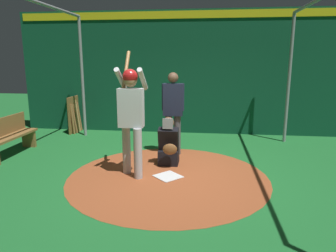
{
  "coord_description": "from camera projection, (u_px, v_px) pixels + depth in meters",
  "views": [
    {
      "loc": [
        5.24,
        0.65,
        2.09
      ],
      "look_at": [
        0.0,
        0.0,
        0.95
      ],
      "focal_mm": 32.9,
      "sensor_mm": 36.0,
      "label": 1
    }
  ],
  "objects": [
    {
      "name": "bat_rack",
      "position": [
        77.0,
        115.0,
        9.14
      ],
      "size": [
        1.06,
        0.18,
        1.05
      ],
      "color": "olive",
      "rests_on": "ground"
    },
    {
      "name": "batter",
      "position": [
        131.0,
        111.0,
        5.44
      ],
      "size": [
        0.68,
        0.49,
        2.25
      ],
      "color": "#B3B3B7",
      "rests_on": "ground"
    },
    {
      "name": "ground_plane",
      "position": [
        168.0,
        177.0,
        5.6
      ],
      "size": [
        25.5,
        25.5,
        0.0
      ],
      "primitive_type": "plane",
      "color": "#1E6B2D"
    },
    {
      "name": "back_wall",
      "position": [
        184.0,
        73.0,
        8.73
      ],
      "size": [
        0.23,
        9.5,
        3.43
      ],
      "color": "#0F472D",
      "rests_on": "ground"
    },
    {
      "name": "bench",
      "position": [
        9.0,
        136.0,
        6.79
      ],
      "size": [
        1.59,
        0.36,
        0.85
      ],
      "color": "olive",
      "rests_on": "ground"
    },
    {
      "name": "baseball_0",
      "position": [
        175.0,
        162.0,
        6.29
      ],
      "size": [
        0.07,
        0.07,
        0.07
      ],
      "primitive_type": "sphere",
      "color": "white",
      "rests_on": "dirt_circle"
    },
    {
      "name": "home_plate",
      "position": [
        168.0,
        176.0,
        5.6
      ],
      "size": [
        0.59,
        0.59,
        0.01
      ],
      "primitive_type": "cube",
      "rotation": [
        0.0,
        0.0,
        0.79
      ],
      "color": "white",
      "rests_on": "dirt_circle"
    },
    {
      "name": "dirt_circle",
      "position": [
        168.0,
        177.0,
        5.6
      ],
      "size": [
        3.63,
        3.63,
        0.01
      ],
      "primitive_type": "cylinder",
      "color": "#9E4C28",
      "rests_on": "ground"
    },
    {
      "name": "catcher",
      "position": [
        169.0,
        146.0,
        6.19
      ],
      "size": [
        0.58,
        0.4,
        0.98
      ],
      "color": "black",
      "rests_on": "ground"
    },
    {
      "name": "umpire",
      "position": [
        173.0,
        109.0,
        6.76
      ],
      "size": [
        0.23,
        0.49,
        1.82
      ],
      "color": "#4C4C51",
      "rests_on": "ground"
    },
    {
      "name": "cage_frame",
      "position": [
        168.0,
        50.0,
        5.12
      ],
      "size": [
        5.77,
        5.48,
        3.23
      ],
      "color": "gray",
      "rests_on": "ground"
    }
  ]
}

